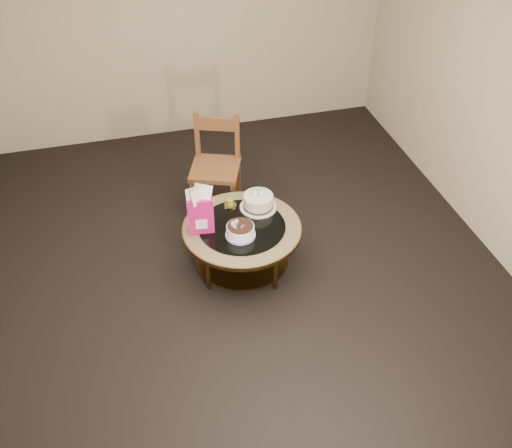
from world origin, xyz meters
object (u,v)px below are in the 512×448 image
object	(u,v)px
cream_cake	(258,202)
gift_bag	(200,210)
decorated_cake	(240,231)
dining_chair	(216,165)
coffee_table	(242,233)

from	to	relation	value
cream_cake	gift_bag	xyz separation A→B (m)	(-0.53, -0.17, 0.15)
decorated_cake	dining_chair	world-z (taller)	dining_chair
coffee_table	gift_bag	bearing A→B (deg)	172.84
decorated_cake	dining_chair	xyz separation A→B (m)	(0.01, 1.02, -0.01)
coffee_table	gift_bag	world-z (taller)	gift_bag
cream_cake	gift_bag	distance (m)	0.58
decorated_cake	cream_cake	size ratio (longest dim) A/B	0.78
coffee_table	dining_chair	distance (m)	0.91
gift_bag	coffee_table	bearing A→B (deg)	-0.21
coffee_table	gift_bag	size ratio (longest dim) A/B	2.41
decorated_cake	gift_bag	xyz separation A→B (m)	(-0.29, 0.16, 0.16)
cream_cake	dining_chair	bearing A→B (deg)	122.33
coffee_table	decorated_cake	world-z (taller)	decorated_cake
cream_cake	decorated_cake	bearing A→B (deg)	-112.86
dining_chair	coffee_table	bearing A→B (deg)	-67.27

